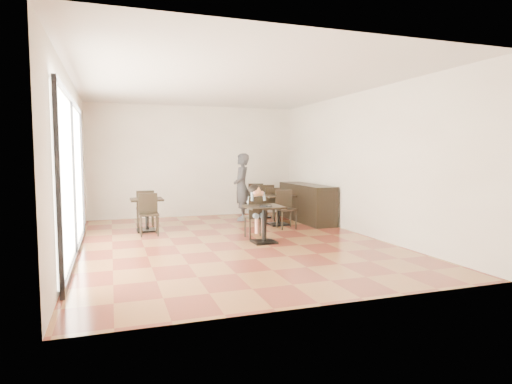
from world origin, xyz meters
name	(u,v)px	position (x,y,z in m)	size (l,w,h in m)	color
floor	(232,242)	(0.00, 0.00, 0.00)	(6.00, 8.00, 0.01)	brown
ceiling	(231,84)	(0.00, 0.00, 3.20)	(6.00, 8.00, 0.01)	silver
wall_back	(195,161)	(0.00, 4.00, 1.60)	(6.00, 0.01, 3.20)	silver
wall_front	(324,171)	(0.00, -4.00, 1.60)	(6.00, 0.01, 3.20)	silver
wall_left	(72,165)	(-3.00, 0.00, 1.60)	(0.01, 8.00, 3.20)	silver
wall_right	(359,163)	(3.00, 0.00, 1.60)	(0.01, 8.00, 3.20)	silver
storefront_window	(72,178)	(-2.97, -0.50, 1.40)	(0.04, 4.50, 2.60)	white
child_table	(264,224)	(0.59, -0.34, 0.38)	(0.72, 0.72, 0.76)	black
child_chair	(255,217)	(0.59, 0.21, 0.46)	(0.41, 0.41, 0.91)	black
child	(255,212)	(0.59, 0.21, 0.57)	(0.41, 0.57, 1.15)	slate
plate	(266,206)	(0.59, -0.44, 0.77)	(0.26, 0.26, 0.02)	black
pizza_slice	(258,193)	(0.59, 0.02, 1.00)	(0.27, 0.21, 0.06)	#DDC977
adult_patron	(242,187)	(1.05, 2.75, 0.92)	(0.67, 0.44, 1.83)	#36363B
cafe_table_mid	(278,210)	(1.69, 1.65, 0.39)	(0.73, 0.73, 0.77)	black
cafe_table_left	(147,215)	(-1.56, 1.81, 0.39)	(0.73, 0.73, 0.77)	black
cafe_table_back	(260,204)	(1.70, 3.05, 0.40)	(0.76, 0.76, 0.80)	black
chair_mid_a	(270,205)	(1.69, 2.20, 0.46)	(0.42, 0.42, 0.93)	black
chair_mid_b	(286,210)	(1.69, 1.10, 0.46)	(0.42, 0.42, 0.93)	black
chair_left_a	(145,209)	(-1.56, 2.36, 0.46)	(0.42, 0.42, 0.93)	black
chair_left_b	(149,215)	(-1.56, 1.26, 0.46)	(0.42, 0.42, 0.93)	black
chair_back_a	(255,199)	(1.70, 3.50, 0.48)	(0.43, 0.43, 0.96)	black
chair_back_b	(267,203)	(1.70, 2.50, 0.48)	(0.43, 0.43, 0.96)	black
service_counter	(306,203)	(2.65, 2.00, 0.50)	(0.60, 2.40, 1.00)	black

